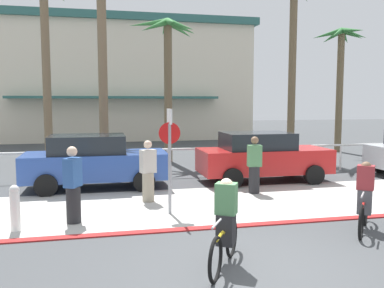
{
  "coord_description": "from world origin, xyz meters",
  "views": [
    {
      "loc": [
        -2.35,
        -6.21,
        2.73
      ],
      "look_at": [
        0.36,
        6.0,
        1.44
      ],
      "focal_mm": 38.63,
      "sensor_mm": 36.0,
      "label": 1
    }
  ],
  "objects_px": {
    "palm_tree_5": "(293,22)",
    "palm_tree_3": "(101,24)",
    "palm_tree_2": "(45,32)",
    "pedestrian_2": "(254,167)",
    "stop_sign_bike_lane": "(170,146)",
    "pedestrian_1": "(73,188)",
    "palm_tree_6": "(340,57)",
    "car_blue_1": "(94,161)",
    "cyclist_yellow_1": "(225,225)",
    "bollard_1": "(15,208)",
    "car_red_2": "(262,156)",
    "cyclist_red_0": "(365,198)",
    "palm_tree_4": "(168,52)",
    "pedestrian_0": "(148,174)"
  },
  "relations": [
    {
      "from": "palm_tree_2",
      "to": "pedestrian_2",
      "type": "distance_m",
      "value": 11.37
    },
    {
      "from": "car_blue_1",
      "to": "pedestrian_1",
      "type": "height_order",
      "value": "pedestrian_1"
    },
    {
      "from": "palm_tree_6",
      "to": "pedestrian_2",
      "type": "height_order",
      "value": "palm_tree_6"
    },
    {
      "from": "palm_tree_3",
      "to": "pedestrian_1",
      "type": "distance_m",
      "value": 8.91
    },
    {
      "from": "pedestrian_1",
      "to": "pedestrian_0",
      "type": "bearing_deg",
      "value": 41.14
    },
    {
      "from": "stop_sign_bike_lane",
      "to": "cyclist_red_0",
      "type": "relative_size",
      "value": 1.71
    },
    {
      "from": "car_blue_1",
      "to": "pedestrian_2",
      "type": "distance_m",
      "value": 4.98
    },
    {
      "from": "palm_tree_5",
      "to": "palm_tree_3",
      "type": "bearing_deg",
      "value": -168.77
    },
    {
      "from": "pedestrian_0",
      "to": "pedestrian_1",
      "type": "bearing_deg",
      "value": -138.86
    },
    {
      "from": "palm_tree_2",
      "to": "palm_tree_3",
      "type": "relative_size",
      "value": 1.03
    },
    {
      "from": "palm_tree_2",
      "to": "palm_tree_6",
      "type": "relative_size",
      "value": 1.2
    },
    {
      "from": "stop_sign_bike_lane",
      "to": "car_blue_1",
      "type": "bearing_deg",
      "value": 117.55
    },
    {
      "from": "palm_tree_5",
      "to": "bollard_1",
      "type": "bearing_deg",
      "value": -138.7
    },
    {
      "from": "palm_tree_4",
      "to": "pedestrian_0",
      "type": "height_order",
      "value": "palm_tree_4"
    },
    {
      "from": "car_blue_1",
      "to": "cyclist_yellow_1",
      "type": "bearing_deg",
      "value": -72.05
    },
    {
      "from": "pedestrian_2",
      "to": "bollard_1",
      "type": "bearing_deg",
      "value": -159.5
    },
    {
      "from": "palm_tree_3",
      "to": "palm_tree_4",
      "type": "distance_m",
      "value": 3.39
    },
    {
      "from": "palm_tree_4",
      "to": "pedestrian_2",
      "type": "xyz_separation_m",
      "value": [
        1.44,
        -7.05,
        -4.12
      ]
    },
    {
      "from": "palm_tree_6",
      "to": "car_red_2",
      "type": "bearing_deg",
      "value": -135.85
    },
    {
      "from": "bollard_1",
      "to": "pedestrian_2",
      "type": "xyz_separation_m",
      "value": [
        6.21,
        2.32,
        0.28
      ]
    },
    {
      "from": "palm_tree_6",
      "to": "cyclist_yellow_1",
      "type": "bearing_deg",
      "value": -127.66
    },
    {
      "from": "stop_sign_bike_lane",
      "to": "pedestrian_1",
      "type": "height_order",
      "value": "stop_sign_bike_lane"
    },
    {
      "from": "palm_tree_2",
      "to": "palm_tree_3",
      "type": "height_order",
      "value": "palm_tree_2"
    },
    {
      "from": "palm_tree_5",
      "to": "palm_tree_6",
      "type": "height_order",
      "value": "palm_tree_5"
    },
    {
      "from": "stop_sign_bike_lane",
      "to": "palm_tree_5",
      "type": "xyz_separation_m",
      "value": [
        7.46,
        8.89,
        4.83
      ]
    },
    {
      "from": "palm_tree_3",
      "to": "palm_tree_6",
      "type": "xyz_separation_m",
      "value": [
        12.43,
        3.25,
        -0.62
      ]
    },
    {
      "from": "palm_tree_4",
      "to": "pedestrian_0",
      "type": "distance_m",
      "value": 8.65
    },
    {
      "from": "palm_tree_2",
      "to": "pedestrian_1",
      "type": "distance_m",
      "value": 11.05
    },
    {
      "from": "cyclist_yellow_1",
      "to": "palm_tree_4",
      "type": "bearing_deg",
      "value": 85.28
    },
    {
      "from": "palm_tree_6",
      "to": "car_blue_1",
      "type": "relative_size",
      "value": 1.51
    },
    {
      "from": "cyclist_red_0",
      "to": "pedestrian_0",
      "type": "xyz_separation_m",
      "value": [
        -4.21,
        3.45,
        0.09
      ]
    },
    {
      "from": "palm_tree_3",
      "to": "cyclist_yellow_1",
      "type": "distance_m",
      "value": 11.72
    },
    {
      "from": "bollard_1",
      "to": "car_red_2",
      "type": "height_order",
      "value": "car_red_2"
    },
    {
      "from": "car_red_2",
      "to": "pedestrian_0",
      "type": "xyz_separation_m",
      "value": [
        -4.13,
        -2.06,
        -0.09
      ]
    },
    {
      "from": "car_blue_1",
      "to": "car_red_2",
      "type": "xyz_separation_m",
      "value": [
        5.58,
        -0.11,
        0.0
      ]
    },
    {
      "from": "car_blue_1",
      "to": "pedestrian_1",
      "type": "distance_m",
      "value": 3.81
    },
    {
      "from": "pedestrian_0",
      "to": "cyclist_red_0",
      "type": "bearing_deg",
      "value": -39.36
    },
    {
      "from": "palm_tree_5",
      "to": "palm_tree_6",
      "type": "distance_m",
      "value": 4.03
    },
    {
      "from": "car_blue_1",
      "to": "pedestrian_0",
      "type": "distance_m",
      "value": 2.61
    },
    {
      "from": "palm_tree_4",
      "to": "car_red_2",
      "type": "distance_m",
      "value": 7.1
    },
    {
      "from": "palm_tree_4",
      "to": "car_red_2",
      "type": "xyz_separation_m",
      "value": [
        2.38,
        -5.33,
        -4.04
      ]
    },
    {
      "from": "car_red_2",
      "to": "pedestrian_2",
      "type": "distance_m",
      "value": 1.96
    },
    {
      "from": "car_red_2",
      "to": "pedestrian_2",
      "type": "bearing_deg",
      "value": -118.76
    },
    {
      "from": "cyclist_yellow_1",
      "to": "palm_tree_6",
      "type": "bearing_deg",
      "value": 52.34
    },
    {
      "from": "cyclist_red_0",
      "to": "pedestrian_2",
      "type": "bearing_deg",
      "value": 105.05
    },
    {
      "from": "car_blue_1",
      "to": "cyclist_red_0",
      "type": "height_order",
      "value": "car_blue_1"
    },
    {
      "from": "car_blue_1",
      "to": "palm_tree_2",
      "type": "bearing_deg",
      "value": 108.66
    },
    {
      "from": "palm_tree_6",
      "to": "pedestrian_0",
      "type": "relative_size",
      "value": 3.92
    },
    {
      "from": "car_red_2",
      "to": "cyclist_yellow_1",
      "type": "distance_m",
      "value": 7.5
    },
    {
      "from": "palm_tree_6",
      "to": "car_blue_1",
      "type": "bearing_deg",
      "value": -151.73
    }
  ]
}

